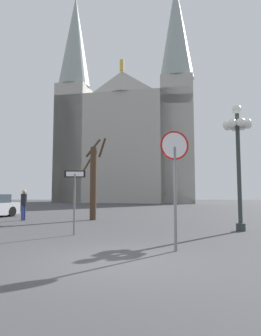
{
  "coord_description": "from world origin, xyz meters",
  "views": [
    {
      "loc": [
        0.64,
        -6.4,
        1.48
      ],
      "look_at": [
        -0.6,
        20.9,
        3.88
      ],
      "focal_mm": 30.76,
      "sensor_mm": 36.0,
      "label": 1
    }
  ],
  "objects_px": {
    "stop_sign": "(175,166)",
    "bare_tree": "(93,180)",
    "one_way_arrow_sign": "(75,193)",
    "pedestrian_walking": "(24,202)",
    "cathedral": "(127,133)",
    "street_lamp": "(238,140)"
  },
  "relations": [
    {
      "from": "stop_sign",
      "to": "one_way_arrow_sign",
      "type": "distance_m",
      "value": 4.31
    },
    {
      "from": "stop_sign",
      "to": "street_lamp",
      "type": "relative_size",
      "value": 0.62
    },
    {
      "from": "cathedral",
      "to": "pedestrian_walking",
      "type": "distance_m",
      "value": 33.53
    },
    {
      "from": "street_lamp",
      "to": "bare_tree",
      "type": "relative_size",
      "value": 1.09
    },
    {
      "from": "street_lamp",
      "to": "bare_tree",
      "type": "bearing_deg",
      "value": 146.16
    },
    {
      "from": "one_way_arrow_sign",
      "to": "street_lamp",
      "type": "height_order",
      "value": "street_lamp"
    },
    {
      "from": "cathedral",
      "to": "bare_tree",
      "type": "bearing_deg",
      "value": -90.08
    },
    {
      "from": "one_way_arrow_sign",
      "to": "bare_tree",
      "type": "relative_size",
      "value": 0.49
    },
    {
      "from": "cathedral",
      "to": "bare_tree",
      "type": "relative_size",
      "value": 7.73
    },
    {
      "from": "bare_tree",
      "to": "stop_sign",
      "type": "bearing_deg",
      "value": -66.82
    },
    {
      "from": "one_way_arrow_sign",
      "to": "pedestrian_walking",
      "type": "distance_m",
      "value": 6.71
    },
    {
      "from": "one_way_arrow_sign",
      "to": "bare_tree",
      "type": "distance_m",
      "value": 5.89
    },
    {
      "from": "one_way_arrow_sign",
      "to": "street_lamp",
      "type": "bearing_deg",
      "value": 12.43
    },
    {
      "from": "cathedral",
      "to": "one_way_arrow_sign",
      "type": "bearing_deg",
      "value": -89.52
    },
    {
      "from": "stop_sign",
      "to": "pedestrian_walking",
      "type": "xyz_separation_m",
      "value": [
        -7.38,
        7.99,
        -1.17
      ]
    },
    {
      "from": "stop_sign",
      "to": "bare_tree",
      "type": "height_order",
      "value": "bare_tree"
    },
    {
      "from": "one_way_arrow_sign",
      "to": "bare_tree",
      "type": "xyz_separation_m",
      "value": [
        -0.35,
        5.84,
        0.74
      ]
    },
    {
      "from": "pedestrian_walking",
      "to": "stop_sign",
      "type": "bearing_deg",
      "value": -47.27
    },
    {
      "from": "stop_sign",
      "to": "bare_tree",
      "type": "relative_size",
      "value": 0.67
    },
    {
      "from": "bare_tree",
      "to": "pedestrian_walking",
      "type": "height_order",
      "value": "bare_tree"
    },
    {
      "from": "cathedral",
      "to": "pedestrian_walking",
      "type": "height_order",
      "value": "cathedral"
    },
    {
      "from": "stop_sign",
      "to": "one_way_arrow_sign",
      "type": "bearing_deg",
      "value": 140.84
    }
  ]
}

